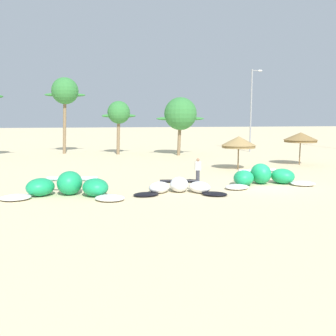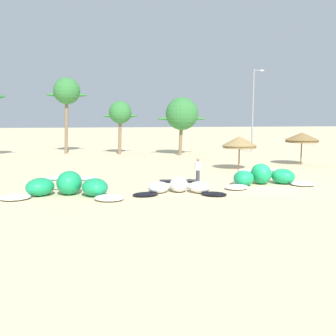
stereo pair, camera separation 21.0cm
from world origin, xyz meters
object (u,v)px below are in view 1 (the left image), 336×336
(kite_far_left, at_px, (68,187))
(beach_umbrella_middle, at_px, (301,137))
(beach_umbrella_near_van, at_px, (239,142))
(kite_left_of_center, at_px, (263,177))
(person_by_umbrellas, at_px, (198,171))
(kite_left, at_px, (179,187))
(palm_center_left, at_px, (180,114))
(lamppost_west, at_px, (252,107))
(palm_left, at_px, (65,92))
(palm_left_of_gap, at_px, (119,113))

(kite_far_left, height_order, beach_umbrella_middle, beach_umbrella_middle)
(beach_umbrella_near_van, bearing_deg, kite_left_of_center, -97.86)
(beach_umbrella_near_van, distance_m, person_by_umbrellas, 7.44)
(kite_left, distance_m, kite_left_of_center, 5.94)
(beach_umbrella_near_van, height_order, palm_center_left, palm_center_left)
(beach_umbrella_near_van, bearing_deg, lamppost_west, 63.41)
(kite_far_left, distance_m, palm_left, 25.03)
(kite_left, relative_size, person_by_umbrellas, 3.30)
(kite_left, distance_m, beach_umbrella_near_van, 10.75)
(kite_left_of_center, relative_size, lamppost_west, 0.64)
(beach_umbrella_near_van, xyz_separation_m, palm_left, (-14.69, 16.15, 4.81))
(kite_far_left, relative_size, lamppost_west, 0.68)
(palm_left, height_order, lamppost_west, lamppost_west)
(beach_umbrella_middle, height_order, palm_center_left, palm_center_left)
(kite_far_left, distance_m, palm_left_of_gap, 22.86)
(beach_umbrella_middle, xyz_separation_m, palm_left_of_gap, (-15.21, 12.40, 2.18))
(kite_far_left, distance_m, beach_umbrella_near_van, 15.14)
(palm_left_of_gap, bearing_deg, kite_far_left, -100.32)
(palm_left_of_gap, distance_m, palm_center_left, 6.98)
(person_by_umbrellas, relative_size, lamppost_west, 0.16)
(person_by_umbrellas, bearing_deg, beach_umbrella_middle, 32.56)
(person_by_umbrellas, bearing_deg, palm_left_of_gap, 101.21)
(kite_left, height_order, palm_left, palm_left)
(person_by_umbrellas, distance_m, lamppost_west, 23.81)
(kite_far_left, height_order, palm_left, palm_left)
(palm_left_of_gap, relative_size, lamppost_west, 0.61)
(palm_center_left, bearing_deg, kite_far_left, -118.17)
(kite_far_left, height_order, kite_left_of_center, kite_far_left)
(lamppost_west, bearing_deg, kite_left_of_center, -111.11)
(kite_left, height_order, lamppost_west, lamppost_west)
(person_by_umbrellas, distance_m, palm_left, 24.53)
(palm_left_of_gap, xyz_separation_m, palm_center_left, (6.59, -2.30, -0.10))
(palm_center_left, bearing_deg, lamppost_west, 15.64)
(beach_umbrella_near_van, height_order, lamppost_west, lamppost_west)
(lamppost_west, bearing_deg, beach_umbrella_middle, -93.62)
(beach_umbrella_near_van, height_order, person_by_umbrellas, beach_umbrella_near_van)
(kite_far_left, xyz_separation_m, palm_center_left, (10.62, 19.82, 4.04))
(beach_umbrella_middle, relative_size, palm_left, 0.34)
(kite_far_left, height_order, palm_center_left, palm_center_left)
(kite_far_left, height_order, kite_left, kite_far_left)
(kite_left_of_center, relative_size, palm_left, 0.73)
(beach_umbrella_near_van, relative_size, palm_left, 0.32)
(person_by_umbrellas, bearing_deg, kite_far_left, -162.54)
(kite_left_of_center, height_order, lamppost_west, lamppost_west)
(person_by_umbrellas, height_order, palm_center_left, palm_center_left)
(beach_umbrella_middle, relative_size, person_by_umbrellas, 1.81)
(beach_umbrella_middle, bearing_deg, beach_umbrella_near_van, -164.59)
(palm_left, xyz_separation_m, lamppost_west, (21.95, -1.63, -1.61))
(kite_left_of_center, xyz_separation_m, palm_left, (-13.76, 22.85, 6.55))
(kite_left_of_center, xyz_separation_m, palm_center_left, (-1.24, 18.58, 4.04))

